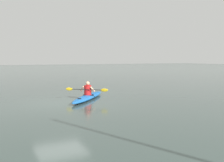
{
  "coord_description": "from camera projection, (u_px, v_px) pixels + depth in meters",
  "views": [
    {
      "loc": [
        3.44,
        12.78,
        2.24
      ],
      "look_at": [
        -1.06,
        3.73,
        1.36
      ],
      "focal_mm": 41.8,
      "sensor_mm": 36.0,
      "label": 1
    }
  ],
  "objects": [
    {
      "name": "kayaker",
      "position": [
        88.0,
        89.0,
        14.15
      ],
      "size": [
        1.85,
        1.56,
        0.73
      ],
      "color": "red",
      "rests_on": "kayak"
    },
    {
      "name": "ground_plane",
      "position": [
        60.0,
        103.0,
        13.12
      ],
      "size": [
        160.0,
        160.0,
        0.0
      ],
      "primitive_type": "plane",
      "color": "#384742"
    },
    {
      "name": "kayak",
      "position": [
        88.0,
        97.0,
        14.25
      ],
      "size": [
        3.36,
        3.82,
        0.25
      ],
      "color": "#1959A5",
      "rests_on": "ground"
    }
  ]
}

